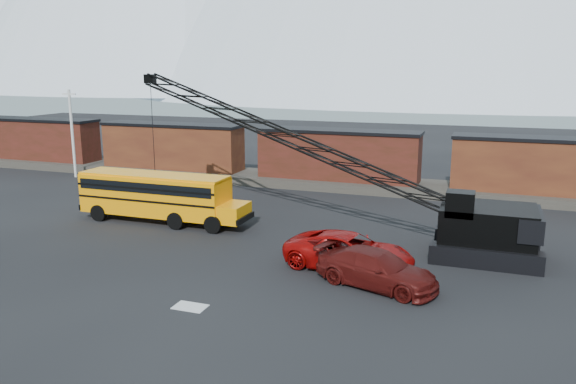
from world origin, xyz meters
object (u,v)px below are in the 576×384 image
Objects in this scene: school_bus at (159,195)px; maroon_suv at (377,269)px; red_pickup at (349,252)px; crawler_crane at (296,142)px.

school_bus is 16.73m from maroon_suv.
red_pickup is 0.26× the size of crawler_crane.
school_bus is 1.80× the size of red_pickup.
crawler_crane reaches higher than maroon_suv.
red_pickup is (13.76, -4.40, -0.89)m from school_bus.
red_pickup is 8.69m from crawler_crane.
school_bus reaches higher than maroon_suv.
school_bus is at bearing 79.90° from red_pickup.
maroon_suv is at bearing -48.78° from crawler_crane.
crawler_crane is (-4.76, 5.60, 4.64)m from red_pickup.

